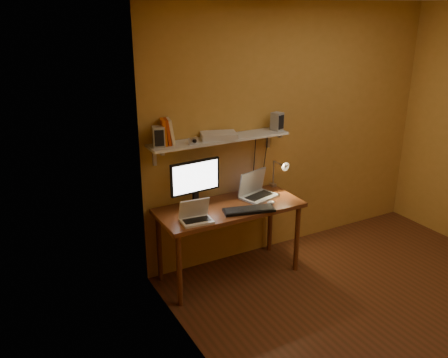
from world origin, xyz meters
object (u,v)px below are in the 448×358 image
desk (230,214)px  mouse (271,203)px  netbook (196,215)px  desk_lamp (280,171)px  speaker_right (277,121)px  monitor (195,181)px  keyboard (249,210)px  speaker_left (159,137)px  laptop (256,190)px  shelf_camera (193,141)px  router (219,135)px  wall_shelf (220,139)px

desk → mouse: mouse is taller
netbook → desk_lamp: bearing=19.6°
desk_lamp → speaker_right: (-0.02, 0.06, 0.50)m
netbook → desk_lamp: desk_lamp is taller
desk → mouse: 0.41m
desk_lamp → speaker_right: bearing=109.3°
monitor → keyboard: (0.38, -0.34, -0.24)m
speaker_left → keyboard: bearing=-13.6°
laptop → speaker_left: 1.16m
laptop → shelf_camera: size_ratio=3.95×
monitor → router: (0.27, 0.04, 0.40)m
speaker_left → shelf_camera: 0.32m
wall_shelf → monitor: wall_shelf is taller
netbook → desk_lamp: (1.09, 0.27, 0.15)m
desk → speaker_left: size_ratio=7.68×
desk_lamp → wall_shelf: bearing=174.1°
keyboard → speaker_left: (-0.71, 0.38, 0.70)m
speaker_right → keyboard: bearing=-163.3°
mouse → speaker_left: (-0.98, 0.34, 0.70)m
desk → wall_shelf: (0.00, 0.19, 0.69)m
wall_shelf → speaker_left: bearing=-179.3°
speaker_left → desk: bearing=-2.3°
wall_shelf → monitor: size_ratio=2.77×
speaker_left → router: bearing=14.3°
laptop → desk_lamp: bearing=-8.8°
keyboard → shelf_camera: shelf_camera is taller
laptop → shelf_camera: bearing=160.8°
router → shelf_camera: bearing=-168.8°
wall_shelf → shelf_camera: size_ratio=13.68×
wall_shelf → keyboard: wall_shelf is taller
speaker_right → laptop: bearing=-179.8°
speaker_right → router: speaker_right is taller
keyboard → shelf_camera: (-0.40, 0.32, 0.64)m
speaker_left → shelf_camera: bearing=3.5°
desk_lamp → shelf_camera: 1.07m
wall_shelf → monitor: bearing=-169.8°
monitor → mouse: (0.66, -0.30, -0.24)m
desk → netbook: size_ratio=4.81×
laptop → netbook: 0.81m
keyboard → router: size_ratio=1.45×
desk_lamp → mouse: bearing=-136.3°
speaker_left → speaker_right: bearing=14.5°
shelf_camera → router: size_ratio=0.31×
router → monitor: bearing=-171.3°
wall_shelf → speaker_right: (0.64, -0.01, 0.10)m
desk → desk_lamp: size_ratio=3.73×
wall_shelf → laptop: wall_shelf is taller
desk → speaker_left: bearing=163.1°
desk_lamp → router: size_ratio=1.14×
monitor → shelf_camera: bearing=-145.4°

